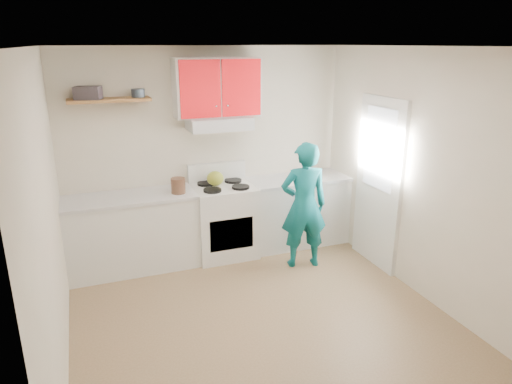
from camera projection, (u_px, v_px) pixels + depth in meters
name	position (u px, v px, depth m)	size (l,w,h in m)	color
floor	(262.00, 319.00, 4.63)	(3.80, 3.80, 0.00)	brown
ceiling	(263.00, 46.00, 3.83)	(3.60, 3.80, 0.04)	white
back_wall	(208.00, 152.00, 5.92)	(3.60, 0.04, 2.60)	beige
front_wall	(389.00, 297.00, 2.54)	(3.60, 0.04, 2.60)	beige
left_wall	(48.00, 221.00, 3.62)	(0.04, 3.80, 2.60)	beige
right_wall	(422.00, 176.00, 4.84)	(0.04, 3.80, 2.60)	beige
door	(378.00, 184.00, 5.54)	(0.05, 0.85, 2.05)	white
door_glass	(379.00, 149.00, 5.40)	(0.01, 0.55, 0.95)	white
counter_left	(132.00, 233.00, 5.56)	(1.52, 0.60, 0.90)	silver
counter_right	(297.00, 211.00, 6.30)	(1.32, 0.60, 0.90)	silver
stove	(224.00, 221.00, 5.92)	(0.76, 0.65, 0.92)	white
range_hood	(219.00, 123.00, 5.63)	(0.76, 0.44, 0.15)	silver
upper_cabinets	(217.00, 87.00, 5.55)	(1.02, 0.33, 0.70)	red
shelf	(109.00, 100.00, 5.17)	(0.90, 0.30, 0.04)	brown
books	(88.00, 93.00, 5.04)	(0.27, 0.20, 0.14)	#393238
tin	(138.00, 93.00, 5.27)	(0.15, 0.15, 0.09)	#333D4C
kettle	(215.00, 178.00, 5.80)	(0.21, 0.21, 0.18)	olive
crock	(178.00, 186.00, 5.50)	(0.17, 0.17, 0.21)	#482E1F
cutting_board	(278.00, 181.00, 6.05)	(0.32, 0.24, 0.02)	olive
silicone_mat	(325.00, 177.00, 6.26)	(0.33, 0.27, 0.01)	red
person	(304.00, 206.00, 5.53)	(0.57, 0.37, 1.55)	#0B5C63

